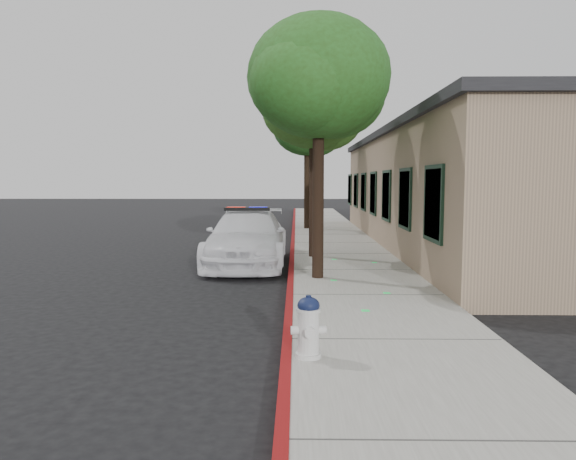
% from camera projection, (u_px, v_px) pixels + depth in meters
% --- Properties ---
extents(ground, '(120.00, 120.00, 0.00)m').
position_uv_depth(ground, '(287.00, 302.00, 10.68)').
color(ground, black).
rests_on(ground, ground).
extents(sidewalk, '(3.20, 60.00, 0.15)m').
position_uv_depth(sidewalk, '(351.00, 272.00, 13.64)').
color(sidewalk, gray).
rests_on(sidewalk, ground).
extents(red_curb, '(0.14, 60.00, 0.16)m').
position_uv_depth(red_curb, '(291.00, 272.00, 13.66)').
color(red_curb, maroon).
rests_on(red_curb, ground).
extents(clapboard_building, '(7.30, 20.89, 4.24)m').
position_uv_depth(clapboard_building, '(473.00, 189.00, 19.34)').
color(clapboard_building, '#9E8567').
rests_on(clapboard_building, ground).
extents(police_car, '(2.21, 5.41, 1.69)m').
position_uv_depth(police_car, '(247.00, 238.00, 15.26)').
color(police_car, white).
rests_on(police_car, ground).
extents(fire_hydrant, '(0.47, 0.41, 0.82)m').
position_uv_depth(fire_hydrant, '(308.00, 326.00, 6.83)').
color(fire_hydrant, silver).
rests_on(fire_hydrant, sidewalk).
extents(street_tree_near, '(3.32, 3.45, 6.08)m').
position_uv_depth(street_tree_near, '(319.00, 83.00, 12.11)').
color(street_tree_near, black).
rests_on(street_tree_near, sidewalk).
extents(street_tree_mid, '(3.07, 3.14, 5.83)m').
position_uv_depth(street_tree_mid, '(314.00, 110.00, 15.66)').
color(street_tree_mid, black).
rests_on(street_tree_mid, sidewalk).
extents(street_tree_far, '(3.35, 3.47, 6.29)m').
position_uv_depth(street_tree_far, '(308.00, 129.00, 24.97)').
color(street_tree_far, black).
rests_on(street_tree_far, sidewalk).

